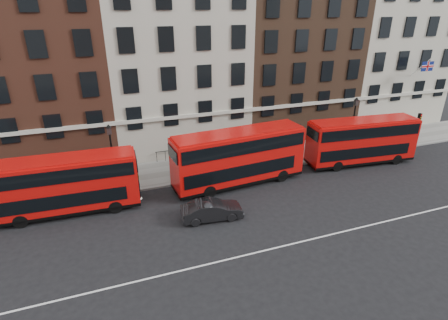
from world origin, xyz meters
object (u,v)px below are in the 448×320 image
object	(u,v)px
bus_b	(63,184)
bus_d	(362,140)
car_front	(212,210)
traffic_light	(418,123)
bus_c	(239,156)

from	to	relation	value
bus_b	bus_d	bearing A→B (deg)	2.44
bus_d	bus_b	bearing A→B (deg)	-174.47
bus_b	bus_d	xyz separation A→B (m)	(24.84, 0.00, 0.03)
bus_b	car_front	bearing A→B (deg)	-21.95
traffic_light	bus_b	bearing A→B (deg)	-176.87
bus_b	traffic_light	world-z (taller)	bus_b
bus_c	traffic_light	world-z (taller)	bus_c
car_front	traffic_light	size ratio (longest dim) A/B	1.28
car_front	traffic_light	xyz separation A→B (m)	(24.06, 6.03, 1.76)
bus_c	traffic_light	size ratio (longest dim) A/B	3.34
bus_b	bus_d	size ratio (longest dim) A/B	0.98
car_front	traffic_light	world-z (taller)	traffic_light
bus_c	bus_d	xyz separation A→B (m)	(11.96, 0.01, -0.17)
bus_d	car_front	distance (m)	16.20
bus_c	car_front	xyz separation A→B (m)	(-3.60, -4.20, -1.73)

